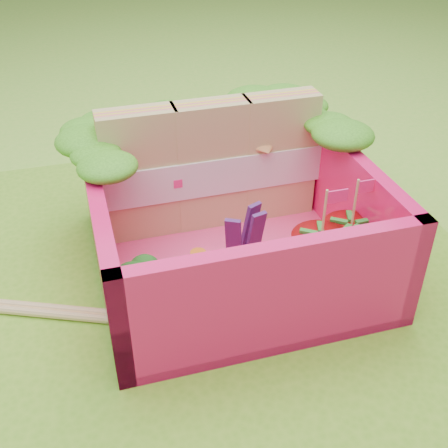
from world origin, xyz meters
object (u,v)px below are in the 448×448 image
object	(u,v)px
sandwich_stack	(213,166)
strawberry_left	(319,260)
broccoli	(146,287)
strawberry_right	(348,247)
bento_box	(231,219)

from	to	relation	value
sandwich_stack	strawberry_left	distance (m)	0.76
broccoli	strawberry_right	xyz separation A→B (m)	(0.97, 0.05, -0.03)
strawberry_right	sandwich_stack	bearing A→B (deg)	128.89
broccoli	strawberry_left	size ratio (longest dim) A/B	0.65
bento_box	strawberry_right	xyz separation A→B (m)	(0.50, -0.27, -0.09)
strawberry_right	strawberry_left	bearing A→B (deg)	-163.77
bento_box	broccoli	distance (m)	0.58
sandwich_stack	strawberry_right	size ratio (longest dim) A/B	2.44
sandwich_stack	strawberry_left	xyz separation A→B (m)	(0.32, -0.67, -0.19)
sandwich_stack	strawberry_right	xyz separation A→B (m)	(0.50, -0.61, -0.20)
sandwich_stack	bento_box	bearing A→B (deg)	-90.75
sandwich_stack	strawberry_right	bearing A→B (deg)	-51.11
bento_box	broccoli	xyz separation A→B (m)	(-0.47, -0.32, -0.05)
strawberry_right	bento_box	bearing A→B (deg)	151.57
strawberry_left	strawberry_right	xyz separation A→B (m)	(0.17, 0.05, -0.00)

